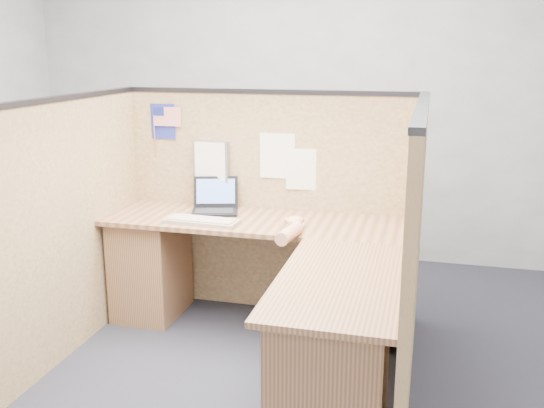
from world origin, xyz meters
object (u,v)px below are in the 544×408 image
(laptop, at_px, (218,203))
(keyboard, at_px, (201,221))
(mouse, at_px, (295,225))
(l_desk, at_px, (268,295))

(laptop, bearing_deg, keyboard, -106.00)
(keyboard, height_order, mouse, mouse)
(l_desk, distance_m, keyboard, 0.64)
(laptop, distance_m, keyboard, 0.31)
(l_desk, relative_size, laptop, 5.40)
(l_desk, height_order, keyboard, keyboard)
(laptop, xyz_separation_m, mouse, (0.59, -0.28, -0.03))
(laptop, distance_m, mouse, 0.66)
(l_desk, xyz_separation_m, keyboard, (-0.49, 0.22, 0.35))
(mouse, bearing_deg, laptop, 154.59)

